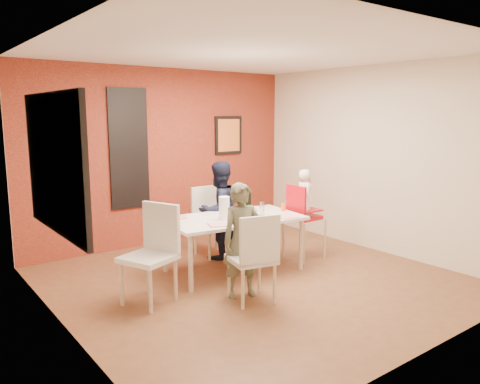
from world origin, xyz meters
TOP-DOWN VIEW (x-y plane):
  - ground at (0.00, 0.00)m, footprint 4.50×4.50m
  - ceiling at (0.00, 0.00)m, footprint 4.50×4.50m
  - wall_back at (0.00, 2.25)m, footprint 4.50×0.02m
  - wall_front at (0.00, -2.25)m, footprint 4.50×0.02m
  - wall_left at (-2.25, 0.00)m, footprint 0.02×4.50m
  - wall_right at (2.25, 0.00)m, footprint 0.02×4.50m
  - brick_accent_wall at (0.00, 2.23)m, footprint 4.50×0.02m
  - picture_window_frame at (-2.22, 0.20)m, footprint 0.05×1.70m
  - picture_window_pane at (-2.21, 0.20)m, footprint 0.02×1.55m
  - glassblock_strip at (-0.60, 2.21)m, footprint 0.55×0.03m
  - glassblock_surround at (-0.60, 2.21)m, footprint 0.60×0.03m
  - art_print_frame at (1.20, 2.21)m, footprint 0.54×0.03m
  - art_print_canvas at (1.20, 2.19)m, footprint 0.44×0.01m
  - dining_table at (-0.01, 0.42)m, footprint 1.81×1.16m
  - chair_near at (-0.45, -0.55)m, footprint 0.54×0.54m
  - chair_far at (0.17, 1.26)m, footprint 0.45×0.45m
  - chair_left at (-1.26, 0.16)m, footprint 0.64×0.64m
  - high_chair at (1.06, 0.27)m, footprint 0.44×0.44m
  - child_near at (-0.43, -0.31)m, footprint 0.53×0.42m
  - child_far at (0.17, 1.01)m, footprint 0.71×0.58m
  - toddler at (1.09, 0.27)m, footprint 0.30×0.36m
  - plate_near_left at (-0.41, 0.18)m, footprint 0.29×0.29m
  - plate_far_mid at (0.15, 0.73)m, footprint 0.23×0.23m
  - plate_near_right at (0.53, 0.02)m, footprint 0.28×0.28m
  - plate_far_left at (-0.59, 0.82)m, footprint 0.28×0.28m
  - salad_bowl_a at (0.11, 0.28)m, footprint 0.20×0.20m
  - salad_bowl_b at (0.40, 0.61)m, footprint 0.24×0.24m
  - wine_bottle at (0.26, 0.46)m, footprint 0.08×0.08m
  - wine_glass_a at (0.03, 0.14)m, footprint 0.07×0.07m
  - wine_glass_b at (0.35, 0.29)m, footprint 0.06×0.06m
  - paper_towel_roll at (-0.19, 0.37)m, footprint 0.13×0.13m
  - condiment_red at (0.11, 0.40)m, footprint 0.03×0.03m
  - condiment_green at (0.19, 0.45)m, footprint 0.04×0.04m
  - condiment_brown at (0.06, 0.44)m, footprint 0.03×0.03m
  - sippy_cup at (0.75, 0.33)m, footprint 0.06×0.06m

SIDE VIEW (x-z plane):
  - ground at x=0.00m, z-range 0.00..0.00m
  - chair_far at x=0.17m, z-range 0.06..1.03m
  - chair_near at x=-0.45m, z-range 0.06..1.03m
  - chair_left at x=-1.26m, z-range 0.06..1.12m
  - high_chair at x=1.06m, z-range 0.11..1.15m
  - child_near at x=-0.43m, z-range 0.00..1.27m
  - dining_table at x=-0.01m, z-range 0.29..1.00m
  - child_far at x=0.17m, z-range 0.00..1.36m
  - plate_far_mid at x=0.15m, z-range 0.71..0.72m
  - plate_far_left at x=-0.59m, z-range 0.71..0.72m
  - plate_near_left at x=-0.41m, z-range 0.71..0.72m
  - plate_near_right at x=0.53m, z-range 0.71..0.72m
  - salad_bowl_b at x=0.40m, z-range 0.71..0.76m
  - salad_bowl_a at x=0.11m, z-range 0.71..0.76m
  - sippy_cup at x=0.75m, z-range 0.71..0.82m
  - condiment_red at x=0.11m, z-range 0.71..0.84m
  - condiment_brown at x=0.06m, z-range 0.71..0.85m
  - condiment_green at x=0.19m, z-range 0.71..0.85m
  - wine_glass_b at x=0.35m, z-range 0.71..0.89m
  - wine_glass_a at x=0.03m, z-range 0.71..0.90m
  - wine_bottle at x=0.26m, z-range 0.71..1.00m
  - paper_towel_roll at x=-0.19m, z-range 0.71..1.00m
  - toddler at x=1.09m, z-range 0.62..1.26m
  - wall_back at x=0.00m, z-range 0.00..2.70m
  - wall_front at x=0.00m, z-range 0.00..2.70m
  - wall_left at x=-2.25m, z-range 0.00..2.70m
  - wall_right at x=2.25m, z-range 0.00..2.70m
  - brick_accent_wall at x=0.00m, z-range 0.00..2.70m
  - glassblock_strip at x=-0.60m, z-range 0.65..2.35m
  - glassblock_surround at x=-0.60m, z-range 0.62..2.38m
  - picture_window_frame at x=-2.22m, z-range 0.90..2.20m
  - picture_window_pane at x=-2.21m, z-range 0.98..2.12m
  - art_print_frame at x=1.20m, z-range 1.33..1.97m
  - art_print_canvas at x=1.20m, z-range 1.38..1.92m
  - ceiling at x=0.00m, z-range 2.69..2.71m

